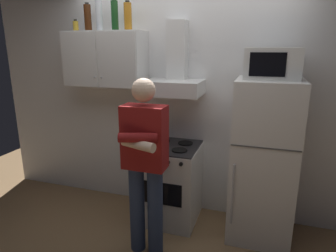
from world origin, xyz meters
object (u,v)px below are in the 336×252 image
object	(u,v)px
bottle_wine_green	(115,16)
stove_oven	(171,183)
range_hood	(175,75)
person_standing	(145,162)
refrigerator	(263,162)
bottle_spice_jar	(76,26)
bottle_vodka_clear	(99,15)
bottle_rum_dark	(88,18)
microwave	(272,63)
upper_cabinet	(105,59)
bottle_liquor_amber	(128,16)

from	to	relation	value
bottle_wine_green	stove_oven	bearing A→B (deg)	-11.65
range_hood	person_standing	size ratio (longest dim) A/B	0.46
refrigerator	range_hood	bearing A→B (deg)	172.45
person_standing	bottle_spice_jar	bearing A→B (deg)	147.06
person_standing	bottle_vodka_clear	distance (m)	1.68
bottle_wine_green	bottle_vodka_clear	bearing A→B (deg)	-168.87
stove_oven	bottle_rum_dark	world-z (taller)	bottle_rum_dark
bottle_wine_green	bottle_spice_jar	xyz separation A→B (m)	(-0.46, -0.04, -0.10)
refrigerator	microwave	bearing A→B (deg)	90.90
refrigerator	bottle_spice_jar	size ratio (longest dim) A/B	12.89
upper_cabinet	bottle_vodka_clear	size ratio (longest dim) A/B	2.74
bottle_wine_green	bottle_spice_jar	distance (m)	0.47
range_hood	refrigerator	bearing A→B (deg)	-7.55
range_hood	bottle_rum_dark	bearing A→B (deg)	-178.81
range_hood	refrigerator	world-z (taller)	range_hood
refrigerator	bottle_liquor_amber	bearing A→B (deg)	175.82
bottle_vodka_clear	range_hood	bearing A→B (deg)	1.50
microwave	bottle_vodka_clear	world-z (taller)	bottle_vodka_clear
stove_oven	bottle_liquor_amber	size ratio (longest dim) A/B	3.01
person_standing	bottle_rum_dark	distance (m)	1.74
person_standing	bottle_liquor_amber	size ratio (longest dim) A/B	5.65
bottle_rum_dark	refrigerator	bearing A→B (deg)	-3.14
person_standing	bottle_wine_green	bearing A→B (deg)	129.75
refrigerator	bottle_vodka_clear	size ratio (longest dim) A/B	4.87
stove_oven	microwave	size ratio (longest dim) A/B	1.82
bottle_vodka_clear	microwave	bearing A→B (deg)	-2.74
bottle_wine_green	bottle_liquor_amber	distance (m)	0.17
bottle_vodka_clear	refrigerator	bearing A→B (deg)	-3.33
refrigerator	person_standing	size ratio (longest dim) A/B	0.98
range_hood	person_standing	bearing A→B (deg)	-93.91
stove_oven	refrigerator	distance (m)	1.02
microwave	bottle_wine_green	xyz separation A→B (m)	(-1.62, 0.12, 0.46)
stove_oven	range_hood	bearing A→B (deg)	90.00
bottle_liquor_amber	bottle_rum_dark	distance (m)	0.48
person_standing	refrigerator	bearing A→B (deg)	31.23
bottle_liquor_amber	bottle_spice_jar	world-z (taller)	bottle_liquor_amber
upper_cabinet	bottle_wine_green	distance (m)	0.47
person_standing	bottle_spice_jar	world-z (taller)	bottle_spice_jar
bottle_liquor_amber	upper_cabinet	bearing A→B (deg)	176.44
range_hood	bottle_spice_jar	xyz separation A→B (m)	(-1.13, -0.03, 0.51)
upper_cabinet	bottle_rum_dark	size ratio (longest dim) A/B	3.10
person_standing	range_hood	bearing A→B (deg)	86.09
microwave	bottle_rum_dark	world-z (taller)	bottle_rum_dark
person_standing	bottle_vodka_clear	world-z (taller)	bottle_vodka_clear
upper_cabinet	person_standing	distance (m)	1.35
stove_oven	microwave	world-z (taller)	microwave
upper_cabinet	bottle_wine_green	size ratio (longest dim) A/B	2.80
refrigerator	bottle_spice_jar	bearing A→B (deg)	177.44
range_hood	bottle_rum_dark	xyz separation A→B (m)	(-0.98, -0.02, 0.59)
refrigerator	person_standing	xyz separation A→B (m)	(-1.00, -0.61, 0.10)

